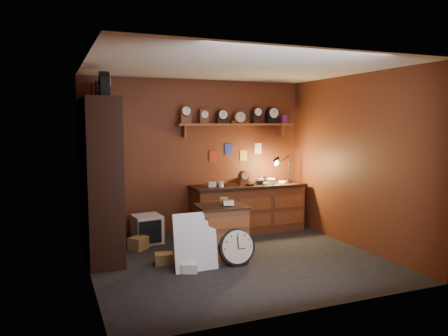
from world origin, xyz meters
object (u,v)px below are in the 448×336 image
(shelving_unit, at_px, (97,171))
(workbench, at_px, (248,205))
(big_round_clock, at_px, (237,247))
(low_cabinet, at_px, (222,230))

(shelving_unit, height_order, workbench, shelving_unit)
(big_round_clock, bearing_deg, low_cabinet, 109.94)
(low_cabinet, bearing_deg, big_round_clock, -66.58)
(low_cabinet, relative_size, big_round_clock, 1.69)
(workbench, relative_size, low_cabinet, 2.36)
(workbench, distance_m, big_round_clock, 1.91)
(workbench, xyz_separation_m, low_cabinet, (-1.05, -1.35, -0.05))
(shelving_unit, xyz_separation_m, big_round_clock, (1.71, -1.15, -1.00))
(shelving_unit, relative_size, workbench, 1.25)
(big_round_clock, bearing_deg, shelving_unit, 145.99)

